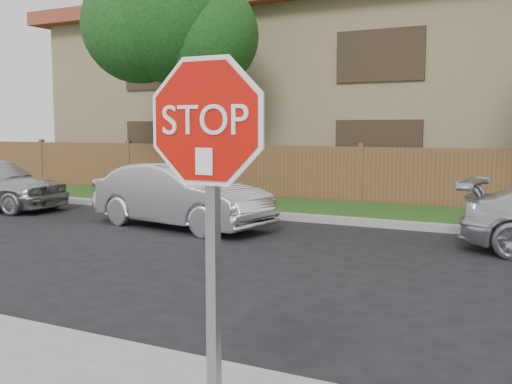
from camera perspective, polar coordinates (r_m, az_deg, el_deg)
The scene contains 4 objects.
far_curb at distance 12.68m, azimuth 22.88°, elevation -3.61°, with size 70.00×0.30×0.15m, color gray.
tree_left at distance 17.35m, azimuth -8.30°, elevation 16.39°, with size 4.80×3.90×7.78m.
stop_sign at distance 3.37m, azimuth -4.56°, elevation 1.25°, with size 1.01×0.13×2.55m.
sedan_left at distance 12.78m, azimuth -7.16°, elevation -0.34°, with size 1.45×4.15×1.37m, color silver.
Camera 1 is at (0.93, -4.33, 2.11)m, focal length 42.00 mm.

